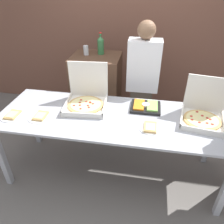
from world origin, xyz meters
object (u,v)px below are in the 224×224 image
(paper_plate_front_left, at_px, (41,116))
(paper_plate_front_right, at_px, (150,127))
(paper_plate_front_center, at_px, (13,115))
(veggie_tray, at_px, (146,107))
(person_guest_cap, at_px, (142,84))
(pizza_box_far_right, at_px, (203,114))
(soda_can_silver, at_px, (86,50))
(pizza_box_near_left, at_px, (86,98))
(soda_bottle, at_px, (101,45))

(paper_plate_front_left, bearing_deg, paper_plate_front_right, -0.05)
(paper_plate_front_center, bearing_deg, veggie_tray, 16.17)
(person_guest_cap, bearing_deg, paper_plate_front_left, 42.17)
(paper_plate_front_left, bearing_deg, pizza_box_far_right, 8.36)
(soda_can_silver, relative_size, person_guest_cap, 0.08)
(paper_plate_front_left, height_order, person_guest_cap, person_guest_cap)
(paper_plate_front_left, distance_m, paper_plate_front_center, 0.30)
(paper_plate_front_right, relative_size, soda_can_silver, 1.72)
(pizza_box_near_left, distance_m, person_guest_cap, 0.82)
(soda_bottle, distance_m, person_guest_cap, 0.76)
(veggie_tray, relative_size, person_guest_cap, 0.20)
(veggie_tray, height_order, soda_can_silver, soda_can_silver)
(pizza_box_near_left, xyz_separation_m, soda_bottle, (-0.00, 0.80, 0.37))
(paper_plate_front_center, bearing_deg, pizza_box_near_left, 27.31)
(pizza_box_far_right, relative_size, soda_bottle, 1.71)
(paper_plate_front_right, distance_m, soda_can_silver, 1.45)
(paper_plate_front_left, bearing_deg, pizza_box_near_left, 39.42)
(paper_plate_front_right, relative_size, person_guest_cap, 0.13)
(paper_plate_front_center, xyz_separation_m, soda_can_silver, (0.51, 1.09, 0.38))
(paper_plate_front_left, distance_m, paper_plate_front_right, 1.12)
(pizza_box_far_right, relative_size, pizza_box_near_left, 0.98)
(paper_plate_front_right, bearing_deg, paper_plate_front_center, -178.80)
(soda_bottle, bearing_deg, person_guest_cap, -21.15)
(paper_plate_front_left, bearing_deg, paper_plate_front_center, -174.12)
(pizza_box_near_left, bearing_deg, soda_bottle, 85.26)
(veggie_tray, bearing_deg, pizza_box_near_left, -177.09)
(pizza_box_far_right, height_order, paper_plate_front_left, pizza_box_far_right)
(paper_plate_front_right, bearing_deg, pizza_box_far_right, 25.21)
(paper_plate_front_left, height_order, veggie_tray, veggie_tray)
(pizza_box_far_right, height_order, soda_bottle, soda_bottle)
(pizza_box_near_left, bearing_deg, pizza_box_far_right, -9.02)
(paper_plate_front_left, relative_size, paper_plate_front_center, 1.03)
(paper_plate_front_center, xyz_separation_m, person_guest_cap, (1.29, 0.93, 0.03))
(paper_plate_front_right, relative_size, paper_plate_front_center, 0.85)
(veggie_tray, bearing_deg, soda_can_silver, 140.56)
(paper_plate_front_center, bearing_deg, pizza_box_far_right, 7.98)
(pizza_box_far_right, height_order, pizza_box_near_left, pizza_box_near_left)
(pizza_box_far_right, relative_size, veggie_tray, 1.50)
(pizza_box_near_left, bearing_deg, soda_can_silver, 99.64)
(paper_plate_front_center, height_order, person_guest_cap, person_guest_cap)
(paper_plate_front_center, distance_m, veggie_tray, 1.41)
(pizza_box_far_right, xyz_separation_m, soda_bottle, (-1.23, 0.89, 0.38))
(pizza_box_near_left, distance_m, paper_plate_front_left, 0.52)
(veggie_tray, relative_size, soda_can_silver, 2.61)
(soda_bottle, xyz_separation_m, person_guest_cap, (0.59, -0.23, -0.41))
(paper_plate_front_right, bearing_deg, soda_bottle, 122.65)
(paper_plate_front_left, bearing_deg, soda_can_silver, 78.75)
(pizza_box_near_left, relative_size, person_guest_cap, 0.30)
(pizza_box_far_right, bearing_deg, person_guest_cap, 143.64)
(pizza_box_far_right, height_order, veggie_tray, pizza_box_far_right)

